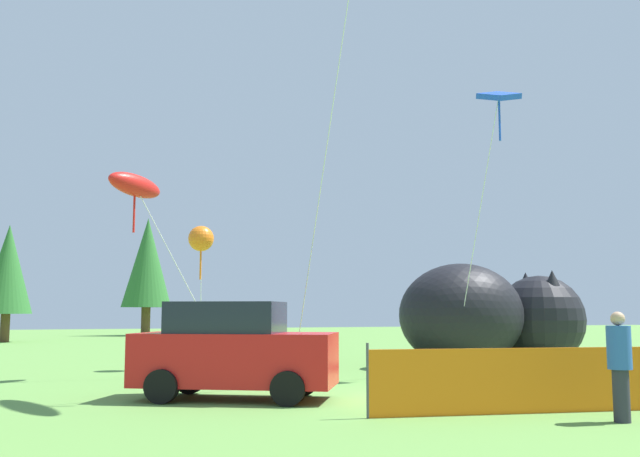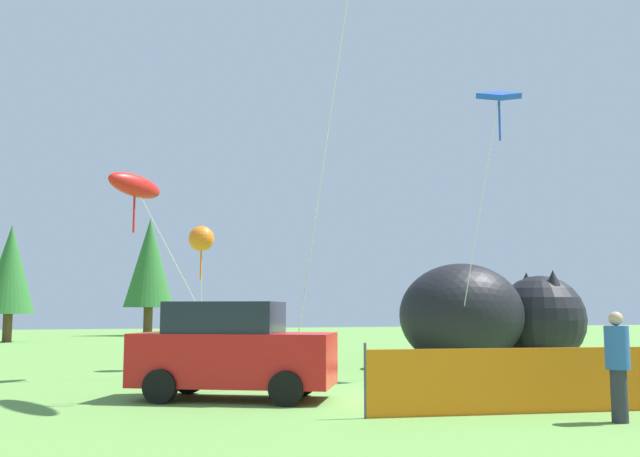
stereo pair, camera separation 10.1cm
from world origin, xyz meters
name	(u,v)px [view 2 (the right image)]	position (x,y,z in m)	size (l,w,h in m)	color
ground_plane	(413,397)	(0.00, 0.00, 0.00)	(120.00, 120.00, 0.00)	#609342
parked_car	(233,351)	(-3.79, 0.69, 1.00)	(4.46, 3.42, 2.01)	red
folding_chair	(592,366)	(4.54, -0.12, 0.54)	(0.62, 0.62, 0.89)	#1959A5
inflatable_cat	(489,319)	(5.91, 6.58, 1.55)	(6.85, 3.62, 3.36)	black
safety_fence	(585,379)	(1.97, -3.10, 0.58)	(8.23, 1.11, 1.28)	orange
spectator_in_grey_shirt	(618,362)	(1.69, -4.31, 0.99)	(0.40, 0.40, 1.81)	#2D2D38
kite_orange_flower	(201,239)	(-3.33, 8.43, 4.09)	(0.81, 0.90, 4.51)	silver
kite_blue_box	(498,102)	(4.20, 2.99, 7.74)	(1.15, 3.27, 8.21)	silver
kite_red_lizard	(135,186)	(-5.57, 5.74, 5.22)	(3.82, 1.80, 5.69)	silver
horizon_tree_east	(10,269)	(-11.09, 31.21, 4.22)	(2.88, 2.88, 6.88)	brown
horizon_tree_west	(149,263)	(-2.43, 39.89, 5.32)	(3.63, 3.63, 8.67)	brown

